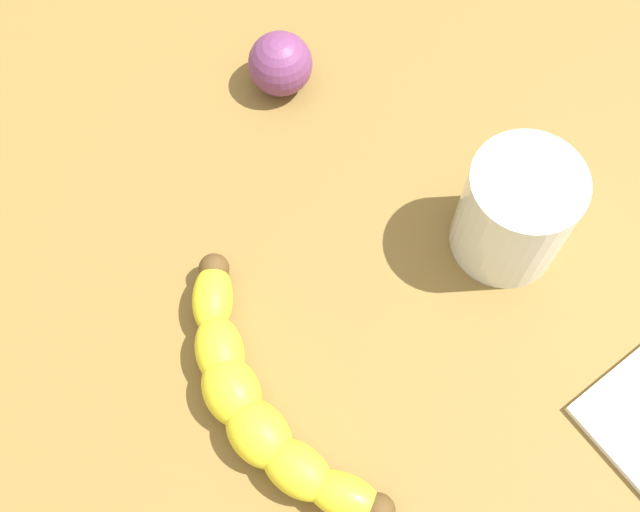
% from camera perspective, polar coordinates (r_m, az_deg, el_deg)
% --- Properties ---
extents(wooden_tabletop, '(1.20, 1.20, 0.03)m').
position_cam_1_polar(wooden_tabletop, '(0.57, -1.39, -4.63)').
color(wooden_tabletop, brown).
rests_on(wooden_tabletop, ground).
extents(banana, '(0.21, 0.07, 0.04)m').
position_cam_1_polar(banana, '(0.52, -4.44, -10.40)').
color(banana, yellow).
rests_on(banana, wooden_tabletop).
extents(smoothie_glass, '(0.08, 0.08, 0.09)m').
position_cam_1_polar(smoothie_glass, '(0.56, 13.64, 2.93)').
color(smoothie_glass, silver).
rests_on(smoothie_glass, wooden_tabletop).
extents(plum_fruit, '(0.05, 0.05, 0.05)m').
position_cam_1_polar(plum_fruit, '(0.63, -2.84, 13.47)').
color(plum_fruit, '#6B3360').
rests_on(plum_fruit, wooden_tabletop).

